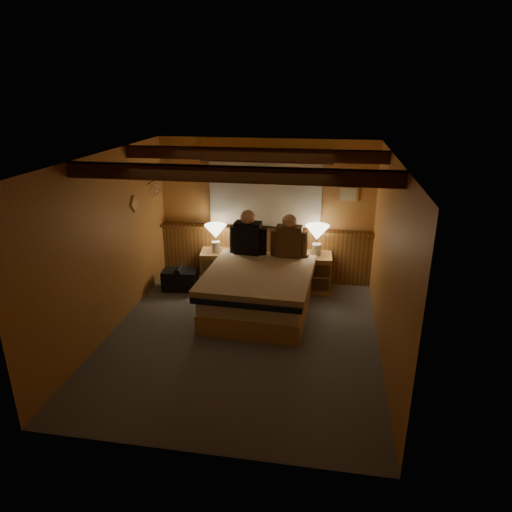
% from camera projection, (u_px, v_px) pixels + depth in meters
% --- Properties ---
extents(floor, '(4.20, 4.20, 0.00)m').
position_uv_depth(floor, '(242.00, 337.00, 6.14)').
color(floor, '#4B4F59').
rests_on(floor, ground).
extents(ceiling, '(4.20, 4.20, 0.00)m').
position_uv_depth(ceiling, '(240.00, 157.00, 5.30)').
color(ceiling, '#B88C45').
rests_on(ceiling, wall_back).
extents(wall_back, '(3.60, 0.00, 3.60)m').
position_uv_depth(wall_back, '(265.00, 211.00, 7.66)').
color(wall_back, '#CC8449').
rests_on(wall_back, floor).
extents(wall_left, '(0.00, 4.20, 4.20)m').
position_uv_depth(wall_left, '(107.00, 246.00, 6.00)').
color(wall_left, '#CC8449').
rests_on(wall_left, floor).
extents(wall_right, '(0.00, 4.20, 4.20)m').
position_uv_depth(wall_right, '(389.00, 262.00, 5.45)').
color(wall_right, '#CC8449').
rests_on(wall_right, floor).
extents(wall_front, '(3.60, 0.00, 3.60)m').
position_uv_depth(wall_front, '(192.00, 340.00, 3.78)').
color(wall_front, '#CC8449').
rests_on(wall_front, floor).
extents(wainscot, '(3.60, 0.23, 0.94)m').
position_uv_depth(wainscot, '(265.00, 252.00, 7.85)').
color(wainscot, brown).
rests_on(wainscot, wall_back).
extents(curtain_window, '(2.18, 0.09, 1.11)m').
position_uv_depth(curtain_window, '(265.00, 193.00, 7.49)').
color(curtain_window, '#402710').
rests_on(curtain_window, wall_back).
extents(ceiling_beams, '(3.60, 1.65, 0.16)m').
position_uv_depth(ceiling_beams, '(242.00, 163.00, 5.47)').
color(ceiling_beams, '#402710').
rests_on(ceiling_beams, ceiling).
extents(coat_rail, '(0.05, 0.55, 0.24)m').
position_uv_depth(coat_rail, '(155.00, 187.00, 7.28)').
color(coat_rail, white).
rests_on(coat_rail, wall_left).
extents(framed_print, '(0.30, 0.04, 0.25)m').
position_uv_depth(framed_print, '(349.00, 194.00, 7.31)').
color(framed_print, tan).
rests_on(framed_print, wall_back).
extents(bed, '(1.59, 2.00, 0.66)m').
position_uv_depth(bed, '(260.00, 289.00, 6.78)').
color(bed, tan).
rests_on(bed, floor).
extents(nightstand_left, '(0.58, 0.54, 0.57)m').
position_uv_depth(nightstand_left, '(217.00, 267.00, 7.77)').
color(nightstand_left, tan).
rests_on(nightstand_left, floor).
extents(nightstand_right, '(0.58, 0.52, 0.61)m').
position_uv_depth(nightstand_right, '(314.00, 272.00, 7.50)').
color(nightstand_right, tan).
rests_on(nightstand_right, floor).
extents(lamp_left, '(0.36, 0.36, 0.47)m').
position_uv_depth(lamp_left, '(216.00, 233.00, 7.52)').
color(lamp_left, silver).
rests_on(lamp_left, nightstand_left).
extents(lamp_right, '(0.38, 0.38, 0.50)m').
position_uv_depth(lamp_right, '(317.00, 234.00, 7.26)').
color(lamp_right, silver).
rests_on(lamp_right, nightstand_right).
extents(person_left, '(0.61, 0.27, 0.74)m').
position_uv_depth(person_left, '(248.00, 236.00, 7.22)').
color(person_left, black).
rests_on(person_left, bed).
extents(person_right, '(0.58, 0.23, 0.70)m').
position_uv_depth(person_right, '(289.00, 239.00, 7.10)').
color(person_right, '#4C351E').
rests_on(person_right, bed).
extents(duffel_bag, '(0.58, 0.38, 0.40)m').
position_uv_depth(duffel_bag, '(180.00, 279.00, 7.54)').
color(duffel_bag, black).
rests_on(duffel_bag, floor).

